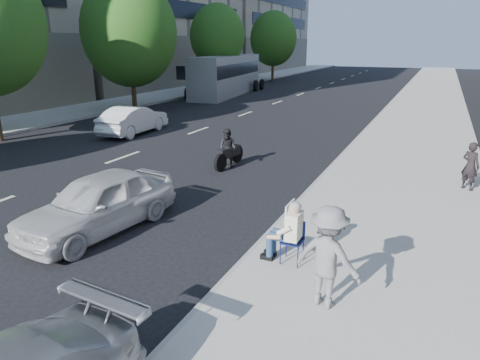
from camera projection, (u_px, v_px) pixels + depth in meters
The scene contains 13 objects.
ground at pixel (121, 301), 7.61m from camera, with size 160.00×160.00×0.00m, color black.
near_sidewalk at pixel (421, 125), 23.27m from camera, with size 5.00×120.00×0.15m, color #A3A198.
far_sidewalk at pixel (119, 104), 31.54m from camera, with size 4.50×120.00×0.15m, color #A3A198.
tree_far_c at pixel (129, 32), 27.08m from camera, with size 6.00×6.00×8.47m.
tree_far_d at pixel (217, 36), 37.49m from camera, with size 4.80×4.80×7.65m.
tree_far_e at pixel (273, 39), 49.62m from camera, with size 5.40×5.40×7.89m.
seated_protester at pixel (288, 228), 8.50m from camera, with size 0.83×1.11×1.31m.
jogger at pixel (328, 257), 7.00m from camera, with size 1.15×0.66×1.77m, color slate.
pedestrian_woman at pixel (470, 166), 12.72m from camera, with size 0.53×0.35×1.46m, color black.
white_sedan_near at pixel (98, 203), 10.30m from camera, with size 1.68×4.17×1.42m, color silver.
white_sedan_mid at pixel (134, 120), 21.37m from camera, with size 1.47×4.21×1.39m, color silver.
motorcycle at pixel (228, 150), 15.60m from camera, with size 0.76×2.05×1.42m.
bus at pixel (227, 75), 37.19m from camera, with size 4.10×12.32×3.30m.
Camera 1 is at (4.69, -5.08, 4.39)m, focal length 32.00 mm.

